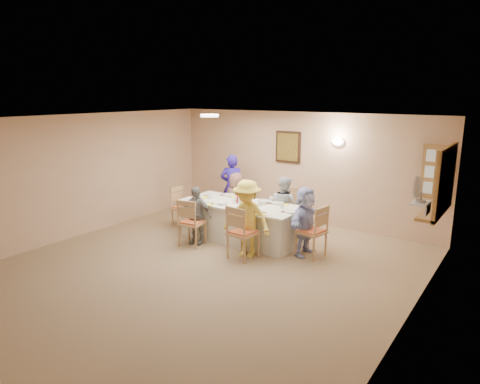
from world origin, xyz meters
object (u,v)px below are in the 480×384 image
Objects in this scene: dining_table at (241,222)px; caregiver at (232,187)px; condiment_ketchup at (239,197)px; desk_fan at (419,192)px; diner_back_right at (284,207)px; chair_front_left at (192,222)px; chair_right_end at (311,231)px; chair_left_end at (183,207)px; diner_front_right at (247,219)px; diner_right_end at (305,221)px; diner_back_left at (236,200)px; diner_front_left at (196,215)px; serving_hatch at (445,181)px; chair_front_right at (243,232)px; chair_back_left at (239,204)px; chair_back_right at (287,212)px.

dining_table is 1.62× the size of caregiver.
condiment_ketchup is at bearing 175.79° from dining_table.
diner_back_right is at bearing 156.20° from desk_fan.
chair_front_left is 0.98× the size of chair_right_end.
desk_fan is 0.34× the size of chair_left_end.
desk_fan is 2.95m from diner_front_right.
diner_right_end is 0.84× the size of caregiver.
desk_fan is 2.23m from chair_right_end.
chair_left_end is (-4.98, 0.57, -1.11)m from desk_fan.
diner_right_end is at bearing -80.73° from chair_right_end.
chair_front_left is 1.24m from chair_left_end.
desk_fan is 4.32m from diner_back_left.
diner_front_left is (-2.15, -0.68, 0.09)m from chair_right_end.
diner_front_left is at bearing -100.37° from chair_front_left.
caregiver is at bearing -24.15° from chair_left_end.
condiment_ketchup is at bearing -80.87° from chair_right_end.
serving_hatch reaches higher than dining_table.
caregiver is at bearing -6.30° from diner_back_right.
dining_table is at bearing -47.83° from chair_front_right.
chair_right_end is at bearing 130.36° from caregiver.
chair_right_end is 1.19m from diner_front_right.
caregiver is (-0.45, 1.95, 0.29)m from chair_front_left.
chair_back_left is 0.77× the size of diner_back_right.
diner_front_left reaches higher than chair_front_right.
diner_back_left is at bearing 9.60° from diner_back_right.
caregiver is at bearing 126.27° from diner_front_right.
chair_back_left is 1.03× the size of chair_front_left.
dining_table is 1.93× the size of diner_right_end.
chair_front_right is (1.20, 0.00, 0.02)m from chair_front_left.
diner_front_right is (1.20, -1.48, 0.22)m from chair_back_left.
desk_fan is 0.12× the size of dining_table.
desk_fan is at bearing -3.49° from diner_front_right.
diner_front_left is 1.21m from diner_front_right.
dining_table is 1.55m from chair_right_end.
diner_front_left is at bearing -0.42° from chair_front_right.
serving_hatch is 4.23m from diner_back_left.
diner_front_right reaches higher than diner_back_right.
diner_back_right reaches higher than diner_back_left.
serving_hatch is at bearing 7.94° from diner_front_left.
desk_fan is at bearing 172.94° from chair_front_left.
serving_hatch is 4.55m from chair_front_left.
diner_back_left is 1.36m from diner_front_left.
serving_hatch is 1.54× the size of chair_back_left.
diner_front_left is at bearing -128.59° from condiment_ketchup.
diner_right_end is (1.42, 0.00, 0.26)m from dining_table.
caregiver is (-4.59, 0.37, -0.74)m from serving_hatch.
chair_back_right is 2.29m from chair_left_end.
diner_back_right is (0.60, 0.68, 0.25)m from dining_table.
diner_back_left reaches higher than chair_right_end.
chair_front_left is 0.82× the size of diner_front_left.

